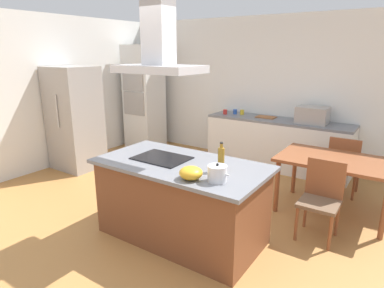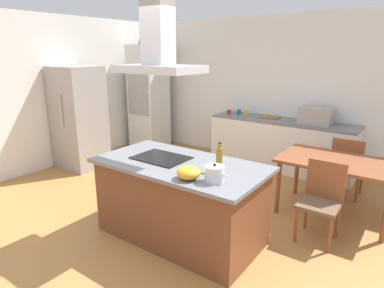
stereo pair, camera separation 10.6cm
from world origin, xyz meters
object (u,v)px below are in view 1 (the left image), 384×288
olive_oil_bottle (221,159)px  chair_facing_island (322,194)px  countertop_microwave (312,115)px  refrigerator (75,118)px  coffee_mug_red (225,112)px  coffee_mug_yellow (242,112)px  chair_facing_back_wall (344,163)px  cooktop (162,158)px  dining_table (336,165)px  range_hood (159,48)px  wall_oven_stack (144,97)px  tea_kettle (217,174)px  mixing_bowl (191,173)px  coffee_mug_blue (235,112)px  cutting_board (266,117)px

olive_oil_bottle → chair_facing_island: size_ratio=0.34×
countertop_microwave → refrigerator: (-3.61, -1.99, -0.13)m
coffee_mug_red → coffee_mug_yellow: bearing=28.4°
coffee_mug_red → refrigerator: size_ratio=0.05×
chair_facing_back_wall → coffee_mug_red: bearing=166.3°
cooktop → chair_facing_island: size_ratio=0.67×
coffee_mug_yellow → dining_table: bearing=-34.6°
dining_table → range_hood: (-1.56, -1.59, 1.43)m
coffee_mug_yellow → refrigerator: (-2.29, -2.07, -0.03)m
refrigerator → dining_table: (4.28, 0.70, -0.24)m
cooktop → coffee_mug_red: coffee_mug_red is taller
olive_oil_bottle → wall_oven_stack: wall_oven_stack is taller
cooktop → wall_oven_stack: wall_oven_stack is taller
chair_facing_back_wall → chair_facing_island: 1.33m
tea_kettle → mixing_bowl: size_ratio=1.04×
countertop_microwave → dining_table: 1.50m
tea_kettle → coffee_mug_yellow: size_ratio=2.59×
refrigerator → range_hood: range_hood is taller
olive_oil_bottle → coffee_mug_yellow: (-1.17, 2.93, -0.08)m
tea_kettle → coffee_mug_blue: (-1.42, 3.17, -0.03)m
tea_kettle → cutting_board: size_ratio=0.69×
chair_facing_island → range_hood: range_hood is taller
cooktop → mixing_bowl: mixing_bowl is taller
mixing_bowl → wall_oven_stack: 4.41m
cooktop → cutting_board: size_ratio=1.76×
dining_table → coffee_mug_yellow: bearing=145.4°
wall_oven_stack → mixing_bowl: bearing=-42.4°
countertop_microwave → coffee_mug_yellow: countertop_microwave is taller
refrigerator → chair_facing_back_wall: (4.28, 1.37, -0.40)m
countertop_microwave → chair_facing_island: size_ratio=0.56×
cutting_board → coffee_mug_yellow: bearing=176.6°
chair_facing_back_wall → coffee_mug_yellow: bearing=160.4°
coffee_mug_blue → tea_kettle: bearing=-65.9°
coffee_mug_red → coffee_mug_blue: 0.19m
coffee_mug_blue → coffee_mug_yellow: size_ratio=1.00×
countertop_microwave → chair_facing_back_wall: (0.66, -0.63, -0.53)m
dining_table → mixing_bowl: bearing=-116.2°
chair_facing_back_wall → range_hood: 3.17m
countertop_microwave → range_hood: bearing=-107.4°
tea_kettle → wall_oven_stack: 4.53m
coffee_mug_blue → chair_facing_back_wall: 2.27m
cooktop → tea_kettle: bearing=-15.6°
mixing_bowl → coffee_mug_red: bearing=113.0°
cooktop → countertop_microwave: bearing=72.6°
tea_kettle → olive_oil_bottle: bearing=112.5°
coffee_mug_blue → coffee_mug_red: bearing=-139.0°
tea_kettle → chair_facing_island: (0.70, 1.16, -0.47)m
cooktop → chair_facing_island: (1.56, 0.92, -0.40)m
wall_oven_stack → cutting_board: bearing=6.0°
cooktop → chair_facing_island: bearing=30.5°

